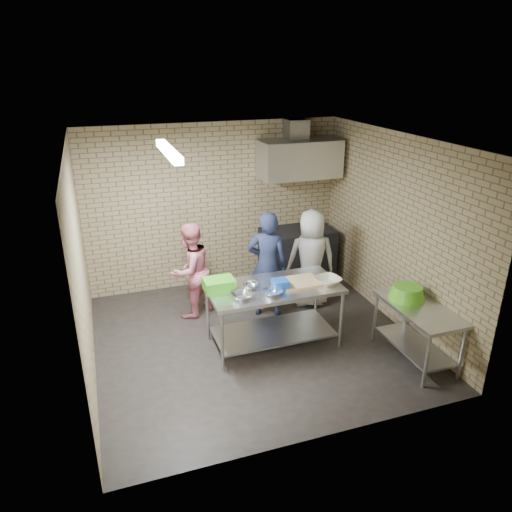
{
  "coord_description": "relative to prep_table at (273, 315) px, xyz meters",
  "views": [
    {
      "loc": [
        -1.84,
        -5.46,
        3.61
      ],
      "look_at": [
        0.1,
        0.2,
        1.15
      ],
      "focal_mm": 33.97,
      "sensor_mm": 36.0,
      "label": 1
    }
  ],
  "objects": [
    {
      "name": "bottle_red",
      "position": [
        1.19,
        2.07,
        1.6
      ],
      "size": [
        0.07,
        0.07,
        0.18
      ],
      "primitive_type": "cylinder",
      "color": "#B22619",
      "rests_on": "wall_shelf"
    },
    {
      "name": "hood_duct",
      "position": [
        1.14,
        2.03,
        2.12
      ],
      "size": [
        0.35,
        0.3,
        0.3
      ],
      "primitive_type": "cube",
      "color": "#A5A8AD",
      "rests_on": "back_wall"
    },
    {
      "name": "front_wall",
      "position": [
        -0.21,
        -1.82,
        0.92
      ],
      "size": [
        4.2,
        0.06,
        2.7
      ],
      "primitive_type": "cube",
      "color": "tan",
      "rests_on": "ground"
    },
    {
      "name": "wall_shelf",
      "position": [
        1.44,
        2.07,
        1.49
      ],
      "size": [
        0.8,
        0.2,
        0.04
      ],
      "primitive_type": "cube",
      "color": "#3F2B19",
      "rests_on": "back_wall"
    },
    {
      "name": "cutting_board",
      "position": [
        0.35,
        -0.02,
        0.44
      ],
      "size": [
        0.53,
        0.4,
        0.03
      ],
      "primitive_type": "cube",
      "color": "tan",
      "rests_on": "prep_table"
    },
    {
      "name": "mixing_bowl_b",
      "position": [
        -0.3,
        0.05,
        0.46
      ],
      "size": [
        0.24,
        0.24,
        0.06
      ],
      "primitive_type": "imported",
      "rotation": [
        0.0,
        0.0,
        0.19
      ],
      "color": "#A9ACB0",
      "rests_on": "prep_table"
    },
    {
      "name": "man_navy",
      "position": [
        0.21,
        0.8,
        0.38
      ],
      "size": [
        0.69,
        0.59,
        1.62
      ],
      "primitive_type": "imported",
      "rotation": [
        0.0,
        0.0,
        2.74
      ],
      "color": "#151D35",
      "rests_on": "floor"
    },
    {
      "name": "woman_pink",
      "position": [
        -0.87,
        1.15,
        0.29
      ],
      "size": [
        0.89,
        0.84,
        1.45
      ],
      "primitive_type": "imported",
      "rotation": [
        0.0,
        0.0,
        3.71
      ],
      "color": "#D87283",
      "rests_on": "floor"
    },
    {
      "name": "blue_tub",
      "position": [
        0.05,
        -0.1,
        0.49
      ],
      "size": [
        0.19,
        0.19,
        0.12
      ],
      "primitive_type": "cube",
      "color": "#184FB5",
      "rests_on": "prep_table"
    },
    {
      "name": "back_wall",
      "position": [
        -0.21,
        2.18,
        0.92
      ],
      "size": [
        4.2,
        0.06,
        2.7
      ],
      "primitive_type": "cube",
      "color": "tan",
      "rests_on": "ground"
    },
    {
      "name": "woman_white",
      "position": [
        0.95,
        0.9,
        0.34
      ],
      "size": [
        0.84,
        0.64,
        1.53
      ],
      "primitive_type": "imported",
      "rotation": [
        0.0,
        0.0,
        2.93
      ],
      "color": "silver",
      "rests_on": "floor"
    },
    {
      "name": "mixing_bowl_a",
      "position": [
        -0.5,
        -0.2,
        0.46
      ],
      "size": [
        0.31,
        0.31,
        0.07
      ],
      "primitive_type": "imported",
      "rotation": [
        0.0,
        0.0,
        0.19
      ],
      "color": "silver",
      "rests_on": "prep_table"
    },
    {
      "name": "green_basin",
      "position": [
        1.57,
        -0.67,
        0.41
      ],
      "size": [
        0.46,
        0.46,
        0.17
      ],
      "primitive_type": null,
      "color": "#59C626",
      "rests_on": "side_counter"
    },
    {
      "name": "floor",
      "position": [
        -0.21,
        0.18,
        -0.43
      ],
      "size": [
        4.2,
        4.2,
        0.0
      ],
      "primitive_type": "plane",
      "color": "black",
      "rests_on": "ground"
    },
    {
      "name": "right_wall",
      "position": [
        1.89,
        0.18,
        0.92
      ],
      "size": [
        0.06,
        4.0,
        2.7
      ],
      "primitive_type": "cube",
      "color": "tan",
      "rests_on": "ground"
    },
    {
      "name": "stove",
      "position": [
        1.14,
        1.83,
        0.02
      ],
      "size": [
        1.2,
        0.7,
        0.9
      ],
      "primitive_type": "cube",
      "color": "black",
      "rests_on": "floor"
    },
    {
      "name": "ceiling",
      "position": [
        -0.21,
        0.18,
        2.27
      ],
      "size": [
        4.2,
        4.2,
        0.0
      ],
      "primitive_type": "plane",
      "rotation": [
        3.14,
        0.0,
        0.0
      ],
      "color": "black",
      "rests_on": "ground"
    },
    {
      "name": "fluorescent_fixture",
      "position": [
        -1.21,
        0.18,
        2.21
      ],
      "size": [
        0.1,
        1.25,
        0.08
      ],
      "primitive_type": "cube",
      "color": "white",
      "rests_on": "ceiling"
    },
    {
      "name": "bottle_green",
      "position": [
        1.59,
        2.07,
        1.59
      ],
      "size": [
        0.06,
        0.06,
        0.15
      ],
      "primitive_type": "cylinder",
      "color": "green",
      "rests_on": "wall_shelf"
    },
    {
      "name": "range_hood",
      "position": [
        1.14,
        1.88,
        1.67
      ],
      "size": [
        1.3,
        0.6,
        0.6
      ],
      "primitive_type": "cube",
      "color": "silver",
      "rests_on": "back_wall"
    },
    {
      "name": "side_counter",
      "position": [
        1.59,
        -0.92,
        -0.05
      ],
      "size": [
        0.6,
        1.2,
        0.75
      ],
      "primitive_type": "cube",
      "color": "silver",
      "rests_on": "floor"
    },
    {
      "name": "prep_table",
      "position": [
        0.0,
        0.0,
        0.0
      ],
      "size": [
        1.72,
        0.86,
        0.86
      ],
      "primitive_type": "cube",
      "color": "silver",
      "rests_on": "floor"
    },
    {
      "name": "mixing_bowl_c",
      "position": [
        -0.1,
        -0.22,
        0.46
      ],
      "size": [
        0.29,
        0.29,
        0.06
      ],
      "primitive_type": "imported",
      "rotation": [
        0.0,
        0.0,
        0.19
      ],
      "color": "silver",
      "rests_on": "prep_table"
    },
    {
      "name": "green_crate",
      "position": [
        -0.7,
        0.12,
        0.51
      ],
      "size": [
        0.38,
        0.29,
        0.15
      ],
      "primitive_type": "cube",
      "color": "green",
      "rests_on": "prep_table"
    },
    {
      "name": "ceramic_bowl",
      "position": [
        0.7,
        -0.15,
        0.47
      ],
      "size": [
        0.39,
        0.39,
        0.08
      ],
      "primitive_type": "imported",
      "rotation": [
        0.0,
        0.0,
        0.19
      ],
      "color": "beige",
      "rests_on": "prep_table"
    },
    {
      "name": "left_wall",
      "position": [
        -2.31,
        0.18,
        0.92
      ],
      "size": [
        0.06,
        4.0,
        2.7
      ],
      "primitive_type": "cube",
      "color": "tan",
      "rests_on": "ground"
    }
  ]
}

